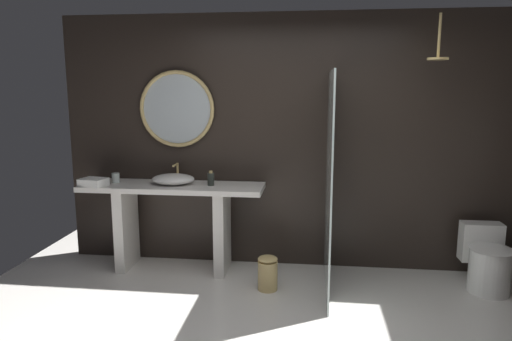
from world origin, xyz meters
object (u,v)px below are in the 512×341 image
vessel_sink (173,179)px  waste_bin (268,273)px  rain_shower_head (438,53)px  round_wall_mirror (177,109)px  folded_hand_towel (93,182)px  soap_dispenser (211,179)px  toilet (487,261)px  tumbler_cup (116,178)px

vessel_sink → waste_bin: bearing=-22.8°
rain_shower_head → waste_bin: rain_shower_head is taller
vessel_sink → round_wall_mirror: round_wall_mirror is taller
rain_shower_head → folded_hand_towel: bearing=-179.2°
round_wall_mirror → soap_dispenser: bearing=-29.8°
round_wall_mirror → toilet: size_ratio=1.36×
soap_dispenser → folded_hand_towel: bearing=-172.2°
round_wall_mirror → rain_shower_head: (2.48, -0.34, 0.52)m
rain_shower_head → soap_dispenser: bearing=176.9°
vessel_sink → soap_dispenser: 0.40m
vessel_sink → tumbler_cup: (-0.61, -0.00, -0.00)m
tumbler_cup → toilet: bearing=-2.4°
toilet → waste_bin: 2.05m
tumbler_cup → soap_dispenser: soap_dispenser is taller
soap_dispenser → folded_hand_towel: 1.17m
toilet → soap_dispenser: bearing=177.1°
toilet → folded_hand_towel: bearing=-179.6°
tumbler_cup → round_wall_mirror: size_ratio=0.13×
tumbler_cup → toilet: size_ratio=0.17×
soap_dispenser → rain_shower_head: bearing=-3.1°
rain_shower_head → folded_hand_towel: 3.47m
tumbler_cup → vessel_sink: bearing=0.2°
tumbler_cup → folded_hand_towel: (-0.16, -0.18, -0.01)m
tumbler_cup → round_wall_mirror: round_wall_mirror is taller
toilet → round_wall_mirror: bearing=173.2°
tumbler_cup → toilet: tumbler_cup is taller
tumbler_cup → waste_bin: size_ratio=0.31×
round_wall_mirror → toilet: bearing=-6.8°
vessel_sink → soap_dispenser: vessel_sink is taller
soap_dispenser → waste_bin: 1.08m
soap_dispenser → folded_hand_towel: (-1.16, -0.16, -0.03)m
round_wall_mirror → waste_bin: (1.01, -0.63, -1.48)m
round_wall_mirror → toilet: 3.35m
toilet → waste_bin: toilet is taller
rain_shower_head → folded_hand_towel: (-3.25, -0.05, -1.23)m
tumbler_cup → rain_shower_head: (3.09, -0.13, 1.22)m
toilet → folded_hand_towel: size_ratio=2.39×
toilet → folded_hand_towel: 3.86m
tumbler_cup → toilet: 3.71m
folded_hand_towel → waste_bin: bearing=-7.9°
tumbler_cup → soap_dispenser: bearing=-1.0°
rain_shower_head → toilet: 1.97m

